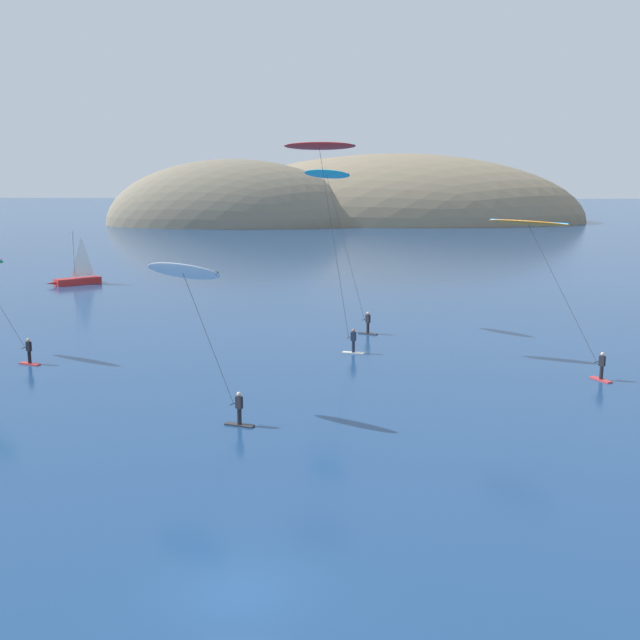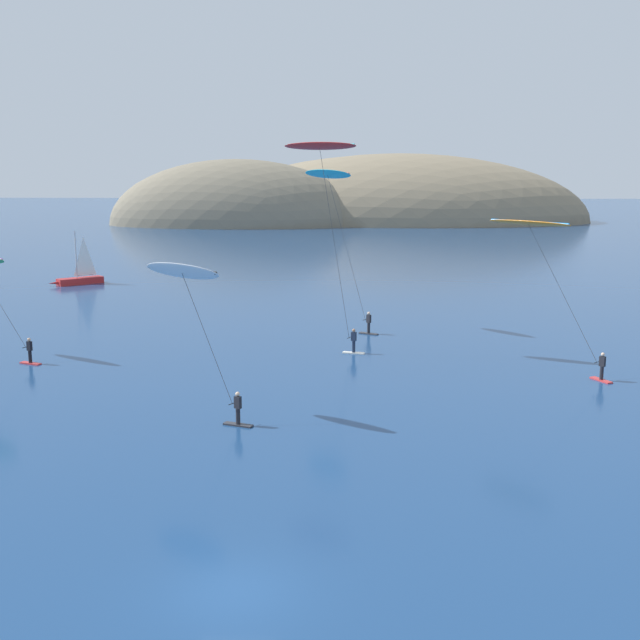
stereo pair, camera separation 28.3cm
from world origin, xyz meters
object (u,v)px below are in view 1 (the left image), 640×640
at_px(kitesurfer_orange, 534,235).
at_px(kitesurfer_white, 188,283).
at_px(kitesurfer_red, 323,166).
at_px(sailboat_near, 75,279).
at_px(kitesurfer_cyan, 330,186).

relative_size(kitesurfer_orange, kitesurfer_white, 1.17).
bearing_deg(kitesurfer_orange, kitesurfer_red, 164.72).
bearing_deg(kitesurfer_orange, sailboat_near, 140.49).
height_order(sailboat_near, kitesurfer_white, kitesurfer_white).
bearing_deg(kitesurfer_white, kitesurfer_orange, 30.14).
distance_m(kitesurfer_cyan, kitesurfer_white, 24.45).
xyz_separation_m(kitesurfer_orange, kitesurfer_white, (-19.43, -11.28, -1.47)).
relative_size(kitesurfer_red, kitesurfer_white, 1.79).
height_order(kitesurfer_cyan, kitesurfer_white, kitesurfer_cyan).
height_order(kitesurfer_cyan, kitesurfer_red, kitesurfer_red).
distance_m(kitesurfer_red, kitesurfer_white, 17.10).
height_order(sailboat_near, kitesurfer_orange, kitesurfer_orange).
bearing_deg(kitesurfer_orange, kitesurfer_cyan, 137.50).
bearing_deg(kitesurfer_cyan, sailboat_near, 141.98).
bearing_deg(sailboat_near, kitesurfer_orange, -39.51).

